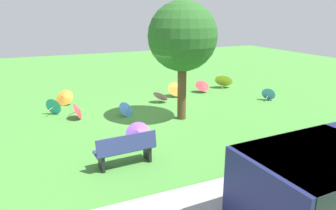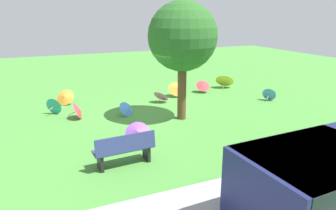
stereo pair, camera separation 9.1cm
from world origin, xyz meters
TOP-DOWN VIEW (x-y plane):
  - ground at (0.00, 0.00)m, footprint 40.00×40.00m
  - park_bench at (2.41, 3.28)m, footprint 1.62×0.57m
  - shade_tree at (-0.62, 0.47)m, footprint 2.48×2.48m
  - parasol_purple_0 at (1.67, 2.08)m, footprint 0.94×0.89m
  - parasol_orange_0 at (-1.79, -2.45)m, footprint 0.83×0.75m
  - parasol_blue_0 at (1.18, -0.70)m, footprint 0.79×0.74m
  - parasol_teal_0 at (3.73, -2.06)m, footprint 0.68×0.67m
  - parasol_red_0 at (2.93, -1.09)m, footprint 0.72×0.74m
  - parasol_blue_2 at (-5.42, -0.24)m, footprint 0.66×0.71m
  - parasol_red_1 at (-3.33, -2.66)m, footprint 0.77×0.71m
  - parasol_pink_0 at (-0.76, -1.89)m, footprint 0.85×0.89m
  - parasol_yellow_1 at (-4.92, -3.14)m, footprint 1.22×1.21m
  - parasol_orange_1 at (3.23, -3.25)m, footprint 0.97×0.94m

SIDE VIEW (x-z plane):
  - ground at x=0.00m, z-range 0.00..0.00m
  - parasol_blue_0 at x=1.18m, z-range 0.00..0.57m
  - parasol_blue_2 at x=-5.42m, z-range 0.00..0.62m
  - parasol_pink_0 at x=-0.76m, z-range 0.02..0.62m
  - parasol_red_0 at x=2.93m, z-range 0.00..0.66m
  - parasol_teal_0 at x=3.73m, z-range 0.00..0.68m
  - parasol_orange_1 at x=3.23m, z-range 0.00..0.69m
  - parasol_red_1 at x=-3.33m, z-range 0.06..0.70m
  - parasol_purple_0 at x=1.67m, z-range 0.05..0.76m
  - parasol_orange_0 at x=-1.79m, z-range 0.04..0.77m
  - parasol_yellow_1 at x=-4.92m, z-range 0.01..0.85m
  - park_bench at x=2.41m, z-range 0.01..0.92m
  - shade_tree at x=-0.62m, z-range 0.88..5.19m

